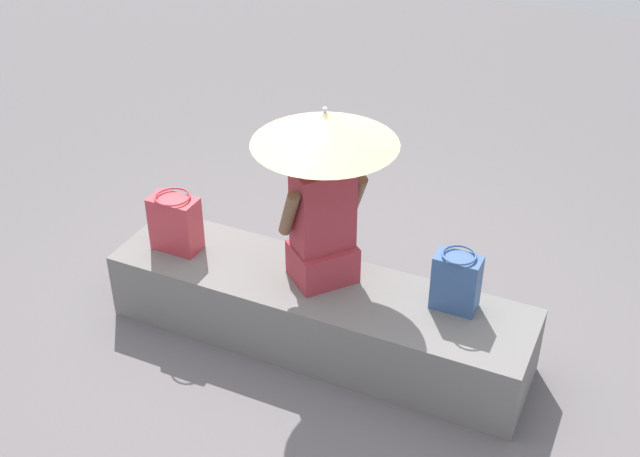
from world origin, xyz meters
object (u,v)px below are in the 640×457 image
(person_seated, at_px, (323,220))
(parasol, at_px, (325,128))
(tote_bag_canvas, at_px, (175,223))
(handbag_black, at_px, (456,282))

(person_seated, bearing_deg, parasol, 105.36)
(tote_bag_canvas, bearing_deg, parasol, 9.56)
(person_seated, relative_size, parasol, 0.87)
(handbag_black, xyz_separation_m, tote_bag_canvas, (-1.68, -0.15, 0.01))
(parasol, relative_size, handbag_black, 2.97)
(parasol, relative_size, tote_bag_canvas, 2.85)
(parasol, xyz_separation_m, handbag_black, (0.78, -0.01, -0.75))
(handbag_black, relative_size, tote_bag_canvas, 0.96)
(parasol, height_order, handbag_black, parasol)
(person_seated, bearing_deg, tote_bag_canvas, -174.18)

